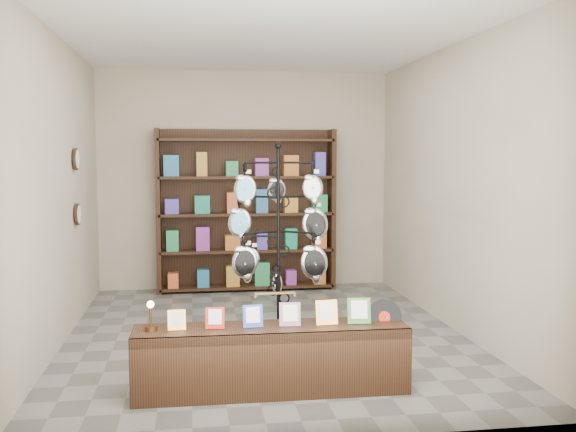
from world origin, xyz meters
name	(u,v)px	position (x,y,z in m)	size (l,w,h in m)	color
ground	(266,335)	(0.00, 0.00, 0.00)	(5.00, 5.00, 0.00)	slate
room_envelope	(265,154)	(0.00, 0.00, 1.85)	(5.00, 5.00, 5.00)	#C1B69C
display_tree	(278,232)	(0.06, -0.55, 1.13)	(1.00, 0.87, 1.96)	black
front_shelf	(272,359)	(-0.14, -1.60, 0.26)	(2.12, 0.46, 0.75)	black
back_shelving	(247,215)	(0.00, 2.30, 1.03)	(2.42, 0.36, 2.20)	black
wall_clocks	(77,187)	(-1.97, 0.80, 1.50)	(0.03, 0.24, 0.84)	black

